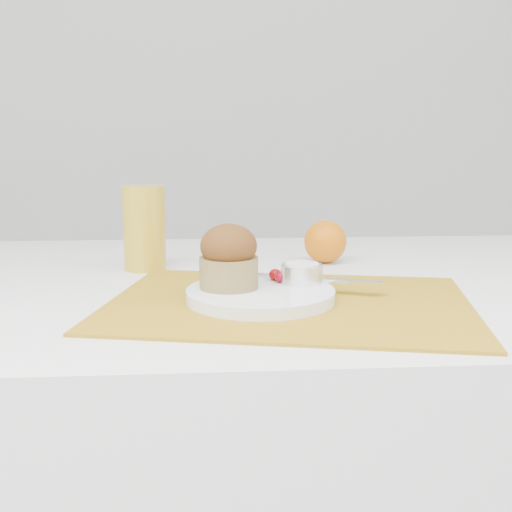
{
  "coord_description": "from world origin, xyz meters",
  "views": [
    {
      "loc": [
        -0.11,
        -0.93,
        0.97
      ],
      "look_at": [
        -0.04,
        -0.02,
        0.8
      ],
      "focal_mm": 45.0,
      "sensor_mm": 36.0,
      "label": 1
    }
  ],
  "objects": [
    {
      "name": "butter_knife",
      "position": [
        0.05,
        -0.06,
        0.77
      ],
      "size": [
        0.17,
        0.08,
        0.0
      ],
      "primitive_type": "cube",
      "rotation": [
        0.0,
        0.0,
        -0.37
      ],
      "color": "silver",
      "rests_on": "plate"
    },
    {
      "name": "raspberry_near",
      "position": [
        -0.02,
        -0.05,
        0.78
      ],
      "size": [
        0.02,
        0.02,
        0.02
      ],
      "primitive_type": "ellipsoid",
      "color": "#550202",
      "rests_on": "plate"
    },
    {
      "name": "juice_glass",
      "position": [
        -0.22,
        0.14,
        0.82
      ],
      "size": [
        0.09,
        0.09,
        0.14
      ],
      "primitive_type": "cylinder",
      "rotation": [
        0.0,
        0.0,
        0.26
      ],
      "color": "gold",
      "rests_on": "table"
    },
    {
      "name": "plate",
      "position": [
        -0.04,
        -0.1,
        0.76
      ],
      "size": [
        0.23,
        0.23,
        0.02
      ],
      "primitive_type": "cylinder",
      "rotation": [
        0.0,
        0.0,
        0.19
      ],
      "color": "white",
      "rests_on": "placemat"
    },
    {
      "name": "raspberry_far",
      "position": [
        -0.01,
        -0.06,
        0.78
      ],
      "size": [
        0.02,
        0.02,
        0.02
      ],
      "primitive_type": "ellipsoid",
      "color": "#59020E",
      "rests_on": "plate"
    },
    {
      "name": "muffin",
      "position": [
        -0.08,
        -0.09,
        0.81
      ],
      "size": [
        0.08,
        0.08,
        0.09
      ],
      "color": "olive",
      "rests_on": "plate"
    },
    {
      "name": "cream",
      "position": [
        0.02,
        -0.07,
        0.8
      ],
      "size": [
        0.05,
        0.05,
        0.01
      ],
      "primitive_type": "cylinder",
      "rotation": [
        0.0,
        0.0,
        -0.1
      ],
      "color": "white",
      "rests_on": "ramekin"
    },
    {
      "name": "orange",
      "position": [
        0.1,
        0.17,
        0.79
      ],
      "size": [
        0.08,
        0.08,
        0.08
      ],
      "primitive_type": "sphere",
      "color": "#D66B07",
      "rests_on": "table"
    },
    {
      "name": "placemat",
      "position": [
        -0.0,
        -0.11,
        0.75
      ],
      "size": [
        0.54,
        0.44,
        0.0
      ],
      "primitive_type": "cube",
      "rotation": [
        0.0,
        0.0,
        -0.21
      ],
      "color": "#A37916",
      "rests_on": "table"
    },
    {
      "name": "table",
      "position": [
        0.0,
        0.05,
        0.38
      ],
      "size": [
        1.2,
        0.8,
        0.75
      ],
      "primitive_type": "cube",
      "color": "white",
      "rests_on": "ground"
    },
    {
      "name": "ramekin",
      "position": [
        0.02,
        -0.07,
        0.78
      ],
      "size": [
        0.06,
        0.06,
        0.03
      ],
      "primitive_type": "cylinder",
      "rotation": [
        0.0,
        0.0,
        0.02
      ],
      "color": "silver",
      "rests_on": "plate"
    }
  ]
}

